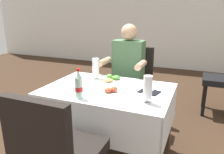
% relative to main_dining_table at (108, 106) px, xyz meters
% --- Properties ---
extents(back_wall, '(11.00, 0.12, 3.13)m').
position_rel_main_dining_table_xyz_m(back_wall, '(-0.08, 3.95, 1.01)').
color(back_wall, white).
rests_on(back_wall, ground).
extents(main_dining_table, '(1.14, 0.78, 0.72)m').
position_rel_main_dining_table_xyz_m(main_dining_table, '(0.00, 0.00, 0.00)').
color(main_dining_table, white).
rests_on(main_dining_table, ground).
extents(chair_far_diner_seat, '(0.44, 0.50, 0.97)m').
position_rel_main_dining_table_xyz_m(chair_far_diner_seat, '(0.00, 0.78, 0.01)').
color(chair_far_diner_seat, black).
rests_on(chair_far_diner_seat, ground).
extents(chair_near_camera_side, '(0.44, 0.50, 0.97)m').
position_rel_main_dining_table_xyz_m(chair_near_camera_side, '(0.00, -0.78, 0.01)').
color(chair_near_camera_side, black).
rests_on(chair_near_camera_side, ground).
extents(seated_diner_far, '(0.50, 0.46, 1.26)m').
position_rel_main_dining_table_xyz_m(seated_diner_far, '(-0.05, 0.67, 0.16)').
color(seated_diner_far, '#282D42').
rests_on(seated_diner_far, ground).
extents(plate_near_camera, '(0.23, 0.23, 0.06)m').
position_rel_main_dining_table_xyz_m(plate_near_camera, '(0.07, -0.12, 0.19)').
color(plate_near_camera, white).
rests_on(plate_near_camera, main_dining_table).
extents(plate_far_diner, '(0.23, 0.23, 0.06)m').
position_rel_main_dining_table_xyz_m(plate_far_diner, '(-0.06, 0.22, 0.19)').
color(plate_far_diner, white).
rests_on(plate_far_diner, main_dining_table).
extents(beer_glass_left, '(0.07, 0.07, 0.22)m').
position_rel_main_dining_table_xyz_m(beer_glass_left, '(0.41, -0.19, 0.28)').
color(beer_glass_left, white).
rests_on(beer_glass_left, main_dining_table).
extents(beer_glass_middle, '(0.07, 0.07, 0.22)m').
position_rel_main_dining_table_xyz_m(beer_glass_middle, '(-0.23, 0.21, 0.28)').
color(beer_glass_middle, white).
rests_on(beer_glass_middle, main_dining_table).
extents(cola_bottle_primary, '(0.06, 0.06, 0.25)m').
position_rel_main_dining_table_xyz_m(cola_bottle_primary, '(-0.12, -0.31, 0.28)').
color(cola_bottle_primary, silver).
rests_on(cola_bottle_primary, main_dining_table).
extents(napkin_cutlery_set, '(0.19, 0.20, 0.01)m').
position_rel_main_dining_table_xyz_m(napkin_cutlery_set, '(0.37, 0.04, 0.18)').
color(napkin_cutlery_set, black).
rests_on(napkin_cutlery_set, main_dining_table).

